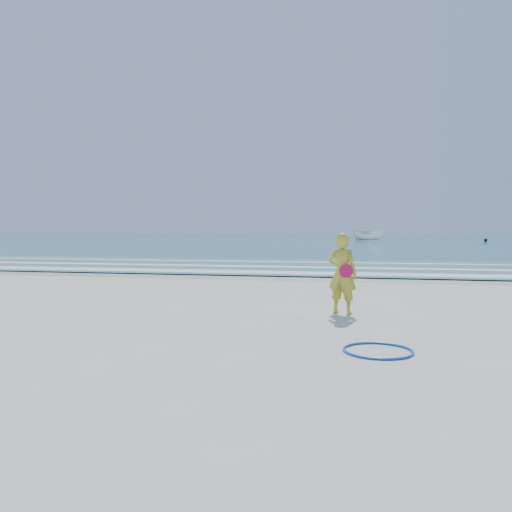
# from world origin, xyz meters

# --- Properties ---
(ground) EXTENTS (400.00, 400.00, 0.00)m
(ground) POSITION_xyz_m (0.00, 0.00, 0.00)
(ground) COLOR silver
(ground) RESTS_ON ground
(wet_sand) EXTENTS (400.00, 2.40, 0.00)m
(wet_sand) POSITION_xyz_m (0.00, 9.00, 0.00)
(wet_sand) COLOR #B2A893
(wet_sand) RESTS_ON ground
(ocean) EXTENTS (400.00, 190.00, 0.04)m
(ocean) POSITION_xyz_m (0.00, 105.00, 0.02)
(ocean) COLOR #19727F
(ocean) RESTS_ON ground
(shallow) EXTENTS (400.00, 10.00, 0.01)m
(shallow) POSITION_xyz_m (0.00, 14.00, 0.04)
(shallow) COLOR #59B7AD
(shallow) RESTS_ON ocean
(foam_near) EXTENTS (400.00, 1.40, 0.01)m
(foam_near) POSITION_xyz_m (0.00, 10.30, 0.05)
(foam_near) COLOR white
(foam_near) RESTS_ON shallow
(foam_mid) EXTENTS (400.00, 0.90, 0.01)m
(foam_mid) POSITION_xyz_m (0.00, 13.20, 0.05)
(foam_mid) COLOR white
(foam_mid) RESTS_ON shallow
(foam_far) EXTENTS (400.00, 0.60, 0.01)m
(foam_far) POSITION_xyz_m (0.00, 16.50, 0.05)
(foam_far) COLOR white
(foam_far) RESTS_ON shallow
(hoop) EXTENTS (1.25, 1.25, 0.03)m
(hoop) POSITION_xyz_m (2.75, -1.27, 0.02)
(hoop) COLOR blue
(hoop) RESTS_ON ground
(boat) EXTENTS (4.95, 2.92, 1.80)m
(boat) POSITION_xyz_m (3.50, 66.58, 0.94)
(boat) COLOR white
(boat) RESTS_ON ocean
(buoy) EXTENTS (0.44, 0.44, 0.44)m
(buoy) POSITION_xyz_m (19.00, 64.82, 0.26)
(buoy) COLOR black
(buoy) RESTS_ON ocean
(woman) EXTENTS (0.68, 0.56, 1.59)m
(woman) POSITION_xyz_m (2.15, 1.73, 0.80)
(woman) COLOR gold
(woman) RESTS_ON ground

